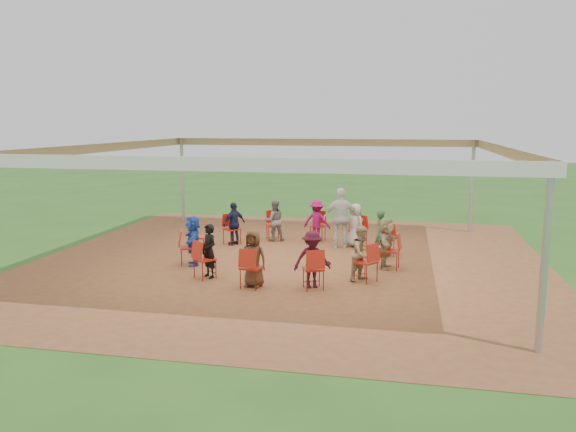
% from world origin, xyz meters
% --- Properties ---
extents(ground, '(80.00, 80.00, 0.00)m').
position_xyz_m(ground, '(0.00, 0.00, 0.00)').
color(ground, '#29581B').
rests_on(ground, ground).
extents(dirt_patch, '(13.00, 13.00, 0.00)m').
position_xyz_m(dirt_patch, '(0.00, 0.00, 0.01)').
color(dirt_patch, brown).
rests_on(dirt_patch, ground).
extents(tent, '(10.33, 10.33, 3.00)m').
position_xyz_m(tent, '(0.00, 0.00, 2.37)').
color(tent, '#B2B2B7').
rests_on(tent, ground).
extents(chair_0, '(0.49, 0.47, 0.90)m').
position_xyz_m(chair_0, '(2.58, -0.33, 0.45)').
color(chair_0, '#B62112').
rests_on(chair_0, ground).
extents(chair_1, '(0.57, 0.56, 0.90)m').
position_xyz_m(chair_1, '(2.40, 1.01, 0.45)').
color(chair_1, '#B62112').
rests_on(chair_1, ground).
extents(chair_2, '(0.60, 0.60, 0.90)m').
position_xyz_m(chair_2, '(1.58, 2.07, 0.45)').
color(chair_2, '#B62112').
rests_on(chair_2, ground).
extents(chair_3, '(0.47, 0.49, 0.90)m').
position_xyz_m(chair_3, '(0.33, 2.58, 0.45)').
color(chair_3, '#B62112').
rests_on(chair_3, ground).
extents(chair_4, '(0.56, 0.57, 0.90)m').
position_xyz_m(chair_4, '(-1.01, 2.40, 0.45)').
color(chair_4, '#B62112').
rests_on(chair_4, ground).
extents(chair_5, '(0.60, 0.60, 0.90)m').
position_xyz_m(chair_5, '(-2.07, 1.58, 0.45)').
color(chair_5, '#B62112').
rests_on(chair_5, ground).
extents(chair_6, '(0.49, 0.47, 0.90)m').
position_xyz_m(chair_6, '(-2.58, 0.33, 0.45)').
color(chair_6, '#B62112').
rests_on(chair_6, ground).
extents(chair_7, '(0.57, 0.56, 0.90)m').
position_xyz_m(chair_7, '(-2.40, -1.01, 0.45)').
color(chair_7, '#B62112').
rests_on(chair_7, ground).
extents(chair_8, '(0.60, 0.60, 0.90)m').
position_xyz_m(chair_8, '(-1.58, -2.07, 0.45)').
color(chair_8, '#B62112').
rests_on(chair_8, ground).
extents(chair_9, '(0.47, 0.49, 0.90)m').
position_xyz_m(chair_9, '(-0.33, -2.58, 0.45)').
color(chair_9, '#B62112').
rests_on(chair_9, ground).
extents(chair_10, '(0.56, 0.57, 0.90)m').
position_xyz_m(chair_10, '(1.01, -2.40, 0.45)').
color(chair_10, '#B62112').
rests_on(chair_10, ground).
extents(chair_11, '(0.60, 0.60, 0.90)m').
position_xyz_m(chair_11, '(2.07, -1.58, 0.45)').
color(chair_11, '#B62112').
rests_on(chair_11, ground).
extents(person_seated_0, '(0.58, 1.21, 1.26)m').
position_xyz_m(person_seated_0, '(2.46, -0.31, 0.63)').
color(person_seated_0, tan).
rests_on(person_seated_0, ground).
extents(person_seated_1, '(0.45, 0.54, 1.26)m').
position_xyz_m(person_seated_1, '(2.29, 0.96, 0.63)').
color(person_seated_1, '#27502F').
rests_on(person_seated_1, ground).
extents(person_seated_2, '(0.70, 0.64, 1.26)m').
position_xyz_m(person_seated_2, '(1.50, 1.98, 0.63)').
color(person_seated_2, '#BCB5A8').
rests_on(person_seated_2, ground).
extents(person_seated_3, '(0.86, 0.50, 1.26)m').
position_xyz_m(person_seated_3, '(0.31, 2.46, 0.63)').
color(person_seated_3, '#870D4D').
rests_on(person_seated_3, ground).
extents(person_seated_4, '(0.70, 0.56, 1.26)m').
position_xyz_m(person_seated_4, '(-0.96, 2.29, 0.63)').
color(person_seated_4, slate).
rests_on(person_seated_4, ground).
extents(person_seated_5, '(0.75, 0.81, 1.26)m').
position_xyz_m(person_seated_5, '(-1.98, 1.50, 0.63)').
color(person_seated_5, '#191C3C').
rests_on(person_seated_5, ground).
extents(person_seated_6, '(0.85, 1.24, 1.26)m').
position_xyz_m(person_seated_6, '(-2.29, -0.96, 0.63)').
color(person_seated_6, '#2146AD').
rests_on(person_seated_6, ground).
extents(person_seated_7, '(0.55, 0.52, 1.26)m').
position_xyz_m(person_seated_7, '(-1.50, -1.98, 0.63)').
color(person_seated_7, black).
rests_on(person_seated_7, ground).
extents(person_seated_8, '(0.65, 0.42, 1.26)m').
position_xyz_m(person_seated_8, '(-0.31, -2.46, 0.63)').
color(person_seated_8, '#50321D').
rests_on(person_seated_8, ground).
extents(person_seated_9, '(0.90, 0.68, 1.26)m').
position_xyz_m(person_seated_9, '(0.96, -2.29, 0.63)').
color(person_seated_9, '#3D0D1C').
rests_on(person_seated_9, ground).
extents(person_seated_10, '(0.65, 0.70, 1.26)m').
position_xyz_m(person_seated_10, '(1.98, -1.50, 0.63)').
color(person_seated_10, tan).
rests_on(person_seated_10, ground).
extents(standing_person, '(1.09, 0.70, 1.72)m').
position_xyz_m(standing_person, '(1.12, 1.78, 0.87)').
color(standing_person, silver).
rests_on(standing_person, ground).
extents(cable_coil, '(0.44, 0.44, 0.03)m').
position_xyz_m(cable_coil, '(0.94, -0.19, 0.02)').
color(cable_coil, black).
rests_on(cable_coil, ground).
extents(laptop, '(0.28, 0.34, 0.21)m').
position_xyz_m(laptop, '(2.30, -0.29, 0.60)').
color(laptop, '#B7B7BC').
rests_on(laptop, ground).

